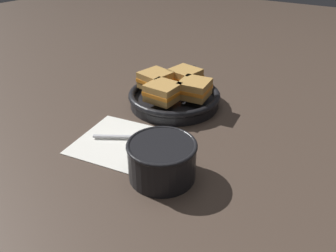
{
  "coord_description": "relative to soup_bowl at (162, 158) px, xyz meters",
  "views": [
    {
      "loc": [
        0.35,
        -0.52,
        0.43
      ],
      "look_at": [
        -0.01,
        0.02,
        0.04
      ],
      "focal_mm": 35.0,
      "sensor_mm": 36.0,
      "label": 1
    }
  ],
  "objects": [
    {
      "name": "sandwich_near_left",
      "position": [
        -0.09,
        0.29,
        0.02
      ],
      "size": [
        0.09,
        0.09,
        0.05
      ],
      "rotation": [
        0.0,
        0.0,
        1.71
      ],
      "color": "#C18E47",
      "rests_on": "skillet"
    },
    {
      "name": "soup_bowl",
      "position": [
        0.0,
        0.0,
        0.0
      ],
      "size": [
        0.14,
        0.14,
        0.08
      ],
      "color": "black",
      "rests_on": "ground_plane"
    },
    {
      "name": "sandwich_far_right",
      "position": [
        -0.15,
        0.22,
        0.02
      ],
      "size": [
        0.08,
        0.08,
        0.05
      ],
      "rotation": [
        0.0,
        0.0,
        6.27
      ],
      "color": "#C18E47",
      "rests_on": "skillet"
    },
    {
      "name": "sandwich_far_left",
      "position": [
        -0.22,
        0.28,
        0.02
      ],
      "size": [
        0.09,
        0.09,
        0.05
      ],
      "rotation": [
        0.0,
        0.0,
        4.53
      ],
      "color": "#C18E47",
      "rests_on": "skillet"
    },
    {
      "name": "skillet",
      "position": [
        -0.15,
        0.28,
        -0.02
      ],
      "size": [
        0.26,
        0.36,
        0.04
      ],
      "color": "black",
      "rests_on": "ground_plane"
    },
    {
      "name": "sandwich_near_right",
      "position": [
        -0.16,
        0.35,
        0.02
      ],
      "size": [
        0.09,
        0.09,
        0.05
      ],
      "rotation": [
        0.0,
        0.0,
        2.99
      ],
      "color": "#C18E47",
      "rests_on": "skillet"
    },
    {
      "name": "spoon",
      "position": [
        -0.13,
        0.07,
        -0.04
      ],
      "size": [
        0.13,
        0.09,
        0.01
      ],
      "rotation": [
        0.0,
        0.0,
        0.56
      ],
      "color": "silver",
      "rests_on": "napkin"
    },
    {
      "name": "ground_plane",
      "position": [
        -0.05,
        0.09,
        -0.04
      ],
      "size": [
        4.0,
        4.0,
        0.0
      ],
      "primitive_type": "plane",
      "color": "#47382D"
    },
    {
      "name": "napkin",
      "position": [
        -0.14,
        0.05,
        -0.04
      ],
      "size": [
        0.26,
        0.23,
        0.0
      ],
      "color": "white",
      "rests_on": "ground_plane"
    }
  ]
}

